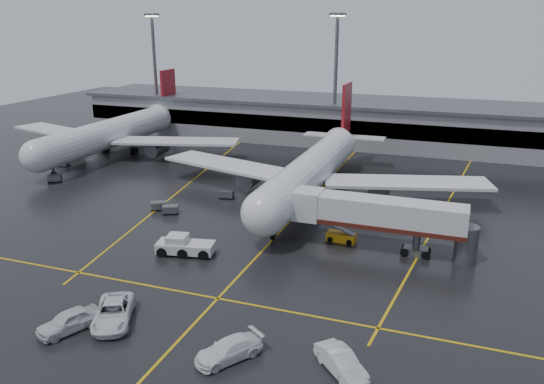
% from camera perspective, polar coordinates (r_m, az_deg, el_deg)
% --- Properties ---
extents(ground, '(220.00, 220.00, 0.00)m').
position_cam_1_polar(ground, '(69.43, 2.12, -2.84)').
color(ground, black).
rests_on(ground, ground).
extents(apron_line_centre, '(0.25, 90.00, 0.02)m').
position_cam_1_polar(apron_line_centre, '(69.43, 2.12, -2.84)').
color(apron_line_centre, gold).
rests_on(apron_line_centre, ground).
extents(apron_line_stop, '(60.00, 0.25, 0.02)m').
position_cam_1_polar(apron_line_stop, '(50.80, -5.72, -11.06)').
color(apron_line_stop, gold).
rests_on(apron_line_stop, ground).
extents(apron_line_left, '(9.99, 69.35, 0.02)m').
position_cam_1_polar(apron_line_left, '(85.74, -8.59, 1.02)').
color(apron_line_left, gold).
rests_on(apron_line_left, ground).
extents(apron_line_right, '(7.57, 69.64, 0.02)m').
position_cam_1_polar(apron_line_right, '(75.95, 17.56, -1.85)').
color(apron_line_right, gold).
rests_on(apron_line_right, ground).
extents(terminal, '(122.00, 19.00, 8.60)m').
position_cam_1_polar(terminal, '(113.40, 9.71, 7.31)').
color(terminal, gray).
rests_on(terminal, ground).
extents(light_mast_left, '(3.00, 1.20, 25.45)m').
position_cam_1_polar(light_mast_left, '(122.86, -12.21, 12.74)').
color(light_mast_left, '#595B60').
rests_on(light_mast_left, ground).
extents(light_mast_mid, '(3.00, 1.20, 25.45)m').
position_cam_1_polar(light_mast_mid, '(107.28, 6.71, 12.33)').
color(light_mast_mid, '#595B60').
rests_on(light_mast_mid, ground).
extents(main_airliner, '(48.80, 45.60, 14.10)m').
position_cam_1_polar(main_airliner, '(76.99, 4.39, 2.49)').
color(main_airliner, silver).
rests_on(main_airliner, ground).
extents(second_airliner, '(48.80, 45.60, 14.10)m').
position_cam_1_polar(second_airliner, '(105.91, -16.25, 6.06)').
color(second_airliner, silver).
rests_on(second_airliner, ground).
extents(jet_bridge, '(19.90, 3.40, 6.05)m').
position_cam_1_polar(jet_bridge, '(60.06, 11.21, -2.54)').
color(jet_bridge, silver).
rests_on(jet_bridge, ground).
extents(pushback_tractor, '(6.57, 3.76, 2.21)m').
position_cam_1_polar(pushback_tractor, '(59.85, -9.23, -5.65)').
color(pushback_tractor, silver).
rests_on(pushback_tractor, ground).
extents(belt_loader, '(3.43, 1.75, 2.12)m').
position_cam_1_polar(belt_loader, '(62.96, 7.29, -4.70)').
color(belt_loader, orange).
rests_on(belt_loader, ground).
extents(service_van_a, '(5.49, 7.02, 1.77)m').
position_cam_1_polar(service_van_a, '(48.51, -16.33, -12.06)').
color(service_van_a, white).
rests_on(service_van_a, ground).
extents(service_van_b, '(4.85, 5.67, 1.56)m').
position_cam_1_polar(service_van_b, '(42.43, -4.57, -16.18)').
color(service_van_b, white).
rests_on(service_van_b, ground).
extents(service_van_c, '(4.82, 4.80, 1.66)m').
position_cam_1_polar(service_van_c, '(41.24, 7.26, -17.31)').
color(service_van_c, silver).
rests_on(service_van_c, ground).
extents(service_van_d, '(4.03, 5.55, 1.76)m').
position_cam_1_polar(service_van_d, '(48.47, -20.57, -12.56)').
color(service_van_d, silver).
rests_on(service_van_d, ground).
extents(baggage_cart_a, '(2.36, 2.02, 1.12)m').
position_cam_1_polar(baggage_cart_a, '(72.23, -10.63, -1.79)').
color(baggage_cart_a, '#595B60').
rests_on(baggage_cart_a, ground).
extents(baggage_cart_b, '(2.38, 2.12, 1.12)m').
position_cam_1_polar(baggage_cart_b, '(74.03, -11.82, -1.38)').
color(baggage_cart_b, '#595B60').
rests_on(baggage_cart_b, ground).
extents(baggage_cart_c, '(2.21, 1.65, 1.12)m').
position_cam_1_polar(baggage_cart_c, '(77.35, -4.79, -0.22)').
color(baggage_cart_c, '#595B60').
rests_on(baggage_cart_c, ground).
extents(baggage_cart_d, '(2.13, 1.52, 1.12)m').
position_cam_1_polar(baggage_cart_d, '(100.64, -21.14, 2.88)').
color(baggage_cart_d, '#595B60').
rests_on(baggage_cart_d, ground).
extents(baggage_cart_e, '(2.38, 2.13, 1.12)m').
position_cam_1_polar(baggage_cart_e, '(91.47, -21.88, 1.38)').
color(baggage_cart_e, '#595B60').
rests_on(baggage_cart_e, ground).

